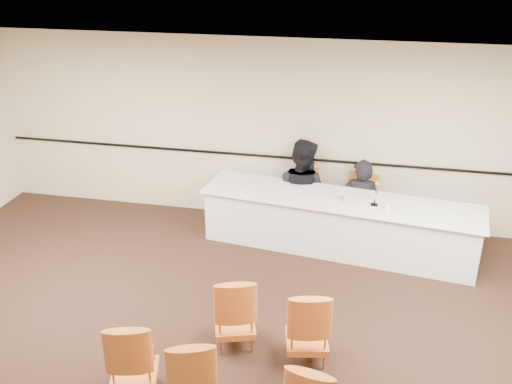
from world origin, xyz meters
TOP-DOWN VIEW (x-y plane):
  - floor at (0.00, 0.00)m, footprint 10.00×10.00m
  - ceiling at (0.00, 0.00)m, footprint 10.00×10.00m
  - wall_back at (0.00, 4.00)m, footprint 10.00×0.04m
  - wall_rail at (0.00, 3.96)m, footprint 9.80×0.04m
  - panel_table at (0.93, 3.13)m, footprint 4.23×1.48m
  - panelist_main at (1.22, 3.69)m, footprint 0.63×0.42m
  - panelist_main_chair at (1.22, 3.69)m, footprint 0.56×0.56m
  - panelist_second at (0.26, 3.82)m, footprint 1.15×1.05m
  - panelist_second_chair at (0.26, 3.82)m, footprint 0.56×0.56m
  - papers at (1.47, 3.02)m, footprint 0.36×0.31m
  - microphone at (1.43, 3.01)m, footprint 0.13×0.23m
  - water_bottle at (0.96, 3.10)m, footprint 0.07×0.07m
  - drinking_glass at (1.01, 3.04)m, footprint 0.08×0.08m
  - coffee_cup at (1.61, 2.87)m, footprint 0.09×0.09m
  - aud_chair_front_mid at (-0.07, 0.63)m, footprint 0.63×0.63m
  - aud_chair_front_right at (0.78, 0.54)m, footprint 0.59×0.59m
  - aud_chair_back_left at (-0.90, -0.35)m, footprint 0.61×0.61m
  - aud_chair_back_mid at (-0.23, -0.47)m, footprint 0.64×0.64m

SIDE VIEW (x-z plane):
  - floor at x=0.00m, z-range 0.00..0.00m
  - panel_table at x=0.93m, z-range 0.00..0.83m
  - panelist_main at x=1.22m, z-range -0.43..1.26m
  - panelist_main_chair at x=1.22m, z-range 0.00..0.95m
  - panelist_second_chair at x=0.26m, z-range 0.00..0.95m
  - aud_chair_front_mid at x=-0.07m, z-range 0.00..0.95m
  - aud_chair_front_right at x=0.78m, z-range 0.00..0.95m
  - aud_chair_back_left at x=-0.90m, z-range 0.00..0.95m
  - aud_chair_back_mid at x=-0.23m, z-range 0.00..0.95m
  - panelist_second at x=0.26m, z-range -0.45..1.48m
  - papers at x=1.47m, z-range 0.83..0.83m
  - drinking_glass at x=1.01m, z-range 0.83..0.93m
  - coffee_cup at x=1.61m, z-range 0.83..0.95m
  - water_bottle at x=0.96m, z-range 0.83..1.04m
  - microphone at x=1.43m, z-range 0.83..1.14m
  - wall_rail at x=0.00m, z-range 1.09..1.11m
  - wall_back at x=0.00m, z-range 0.00..3.00m
  - ceiling at x=0.00m, z-range 3.00..3.00m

